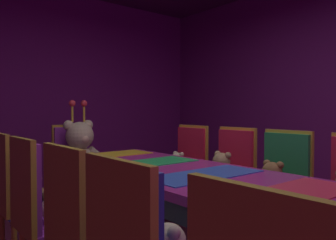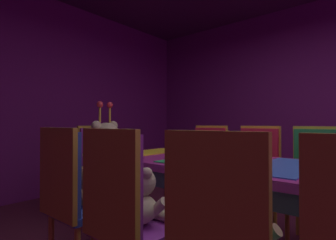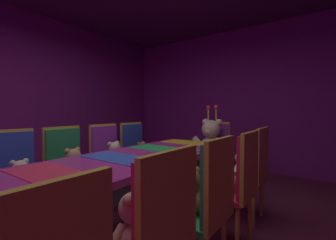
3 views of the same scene
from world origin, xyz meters
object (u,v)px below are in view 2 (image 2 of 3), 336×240
chair_left_4 (69,189)px  king_teddy_bear (107,152)px  teddy_right_4 (201,164)px  banquet_table (285,180)px  teddy_right_2 (313,175)px  teddy_right_3 (251,167)px  chair_left_3 (121,205)px  teddy_left_2 (240,225)px  chair_right_2 (316,171)px  chair_left_2 (222,235)px  teddy_left_3 (142,199)px  teddy_left_4 (89,189)px  chair_right_3 (257,165)px  chair_right_4 (208,160)px  throne_chair (98,161)px

chair_left_4 → king_teddy_bear: 1.15m
teddy_right_4 → banquet_table: bearing=57.2°
teddy_right_2 → teddy_right_3: bearing=-93.2°
chair_left_3 → king_teddy_bear: 1.54m
teddy_right_2 → banquet_table: bearing=-1.0°
teddy_left_2 → chair_left_3: size_ratio=0.33×
banquet_table → chair_right_2: chair_right_2 is taller
teddy_right_4 → chair_left_2: bearing=35.6°
teddy_left_3 → teddy_right_4: 1.50m
teddy_left_4 → chair_right_3: chair_right_3 is taller
teddy_left_2 → chair_right_4: 1.89m
chair_left_3 → chair_left_4: size_ratio=1.00×
teddy_right_3 → chair_left_4: bearing=-18.7°
teddy_right_2 → king_teddy_bear: bearing=-69.3°
banquet_table → king_teddy_bear: bearing=90.0°
chair_right_3 → king_teddy_bear: size_ratio=1.25×
teddy_left_4 → teddy_right_3: 1.53m
chair_right_2 → teddy_right_3: size_ratio=2.91×
chair_right_2 → teddy_right_3: 0.54m
chair_left_2 → chair_left_3: bearing=91.3°
teddy_left_2 → chair_right_2: bearing=0.4°
banquet_table → teddy_left_4: (-0.71, 1.05, -0.09)m
teddy_left_2 → chair_left_4: size_ratio=0.33×
chair_right_3 → chair_left_2: bearing=17.6°
chair_left_2 → teddy_right_4: bearing=35.6°
chair_left_4 → throne_chair: bearing=47.2°
throne_chair → king_teddy_bear: king_teddy_bear is taller
teddy_right_4 → teddy_left_3: bearing=20.9°
teddy_right_4 → teddy_right_3: bearing=92.7°
chair_left_3 → teddy_left_2: bearing=-74.3°
teddy_left_3 → king_teddy_bear: bearing=60.7°
teddy_left_3 → chair_right_3: (1.58, -0.02, 0.00)m
throne_chair → king_teddy_bear: bearing=-0.0°
teddy_left_3 → chair_left_4: bearing=105.8°
teddy_right_4 → throne_chair: bearing=-52.3°
banquet_table → king_teddy_bear: king_teddy_bear is taller
chair_left_3 → teddy_left_3: 0.15m
chair_right_2 → throne_chair: 2.15m
chair_right_3 → teddy_right_4: bearing=-72.8°
teddy_right_2 → teddy_right_3: (0.03, 0.53, 0.01)m
chair_left_2 → chair_right_3: bearing=17.6°
king_teddy_bear → teddy_right_3: bearing=29.1°
chair_left_4 → teddy_right_3: 1.66m
teddy_left_2 → teddy_right_3: size_ratio=0.97×
chair_left_3 → king_teddy_bear: king_teddy_bear is taller
chair_right_3 → chair_right_4: 0.56m
teddy_left_2 → chair_right_4: size_ratio=0.33×
teddy_right_3 → throne_chair: 1.62m
teddy_left_2 → king_teddy_bear: king_teddy_bear is taller
chair_left_4 → chair_right_4: 1.69m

